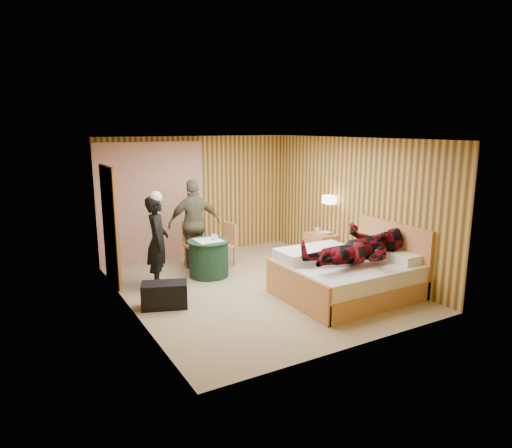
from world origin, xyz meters
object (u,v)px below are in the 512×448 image
chair_near (226,241)px  woman_standing (158,242)px  man_at_table (195,224)px  round_table (209,258)px  duffel_bag (165,295)px  nightstand (321,247)px  chair_far (195,240)px  man_on_bed (361,239)px  wall_lamp (329,200)px  bed (348,276)px

chair_near → woman_standing: (-1.51, -0.48, 0.29)m
chair_near → man_at_table: size_ratio=0.49×
round_table → duffel_bag: 1.58m
nightstand → duffel_bag: bearing=-168.5°
chair_far → nightstand: bearing=-29.9°
chair_near → nightstand: bearing=56.2°
nightstand → man_on_bed: 2.16m
chair_near → chair_far: bearing=-121.6°
nightstand → chair_far: chair_far is taller
wall_lamp → chair_far: 2.73m
round_table → chair_far: chair_far is taller
nightstand → chair_near: chair_near is taller
wall_lamp → woman_standing: 3.39m
bed → man_on_bed: (0.03, -0.23, 0.67)m
wall_lamp → nightstand: (-0.04, 0.17, -1.00)m
wall_lamp → man_on_bed: 1.94m
duffel_bag → round_table: bearing=61.1°
nightstand → round_table: (-2.32, 0.31, 0.04)m
wall_lamp → chair_far: (-2.38, 1.10, -0.76)m
wall_lamp → man_at_table: man_at_table is taller
man_at_table → chair_far: bearing=75.8°
chair_far → chair_near: chair_far is taller
chair_far → wall_lamp: bearing=-33.0°
wall_lamp → chair_near: size_ratio=0.30×
wall_lamp → bed: wall_lamp is taller
bed → man_on_bed: man_on_bed is taller
bed → man_at_table: size_ratio=1.20×
man_on_bed → duffel_bag: bearing=156.6°
chair_far → chair_near: size_ratio=1.09×
bed → man_at_table: man_at_table is taller
chair_far → man_on_bed: man_on_bed is taller
nightstand → man_at_table: bearing=157.7°
bed → chair_far: bed is taller
chair_near → duffel_bag: size_ratio=1.26×
wall_lamp → man_at_table: bearing=154.6°
duffel_bag → man_on_bed: size_ratio=0.38×
bed → duffel_bag: bearing=160.5°
duffel_bag → man_at_table: bearing=74.8°
chair_far → duffel_bag: 2.05m
wall_lamp → chair_near: (-1.82, 0.89, -0.80)m
duffel_bag → wall_lamp: bearing=29.1°
nightstand → duffel_bag: 3.59m
chair_far → chair_near: (0.56, -0.20, -0.04)m
round_table → man_on_bed: 2.82m
woman_standing → chair_far: bearing=-33.9°
round_table → chair_near: bearing=36.9°
chair_near → man_on_bed: bearing=10.0°
wall_lamp → woman_standing: woman_standing is taller
bed → round_table: bearing=128.0°
chair_near → wall_lamp: bearing=52.3°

